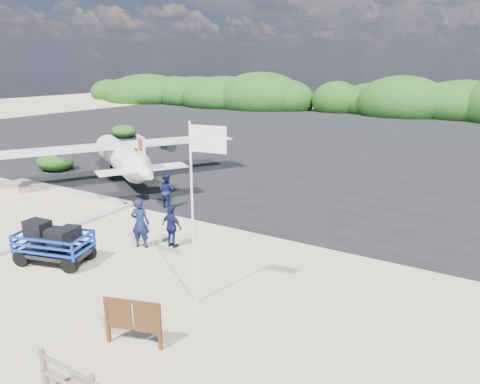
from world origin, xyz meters
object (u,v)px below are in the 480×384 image
object	(u,v)px
flagpole	(195,302)
signboard	(135,345)
crew_a	(140,223)
crew_b	(167,191)
crew_c	(172,227)
baggage_cart	(56,262)

from	to	relation	value
flagpole	signboard	xyz separation A→B (m)	(-0.08, -2.37, 0.00)
signboard	crew_a	distance (m)	6.13
signboard	crew_b	bearing A→B (deg)	107.96
crew_b	crew_c	bearing A→B (deg)	135.42
signboard	crew_c	distance (m)	6.00
flagpole	crew_a	distance (m)	4.73
baggage_cart	crew_c	distance (m)	4.16
signboard	crew_a	world-z (taller)	crew_a
crew_b	baggage_cart	bearing A→B (deg)	98.01
baggage_cart	signboard	bearing A→B (deg)	-35.16
baggage_cart	crew_c	world-z (taller)	crew_c
crew_b	crew_c	xyz separation A→B (m)	(3.20, -3.52, -0.04)
crew_a	crew_c	world-z (taller)	crew_a
crew_a	crew_b	xyz separation A→B (m)	(-2.20, 4.12, -0.10)
signboard	crew_b	size ratio (longest dim) A/B	0.91
crew_b	signboard	bearing A→B (deg)	128.80
baggage_cart	signboard	distance (m)	5.99
baggage_cart	crew_c	size ratio (longest dim) A/B	1.64
baggage_cart	flagpole	distance (m)	5.74
crew_c	flagpole	bearing A→B (deg)	143.04
baggage_cart	signboard	xyz separation A→B (m)	(5.64, -2.02, 0.00)
flagpole	crew_b	world-z (taller)	flagpole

